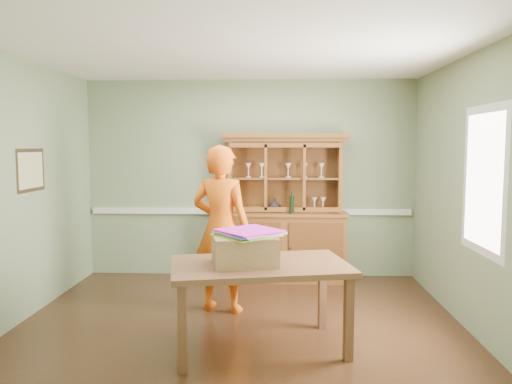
{
  "coord_description": "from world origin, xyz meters",
  "views": [
    {
      "loc": [
        0.37,
        -4.87,
        1.82
      ],
      "look_at": [
        0.15,
        0.4,
        1.32
      ],
      "focal_mm": 35.0,
      "sensor_mm": 36.0,
      "label": 1
    }
  ],
  "objects_px": {
    "cardboard_box": "(245,250)",
    "china_hutch": "(284,229)",
    "person": "(221,228)",
    "dining_table": "(260,273)"
  },
  "relations": [
    {
      "from": "dining_table",
      "to": "cardboard_box",
      "type": "height_order",
      "value": "cardboard_box"
    },
    {
      "from": "china_hutch",
      "to": "person",
      "type": "distance_m",
      "value": 1.49
    },
    {
      "from": "china_hutch",
      "to": "person",
      "type": "height_order",
      "value": "china_hutch"
    },
    {
      "from": "china_hutch",
      "to": "dining_table",
      "type": "xyz_separation_m",
      "value": [
        -0.25,
        -2.32,
        -0.01
      ]
    },
    {
      "from": "cardboard_box",
      "to": "person",
      "type": "distance_m",
      "value": 1.12
    },
    {
      "from": "cardboard_box",
      "to": "china_hutch",
      "type": "bearing_deg",
      "value": 80.78
    },
    {
      "from": "dining_table",
      "to": "cardboard_box",
      "type": "xyz_separation_m",
      "value": [
        -0.13,
        -0.05,
        0.22
      ]
    },
    {
      "from": "person",
      "to": "china_hutch",
      "type": "bearing_deg",
      "value": -100.96
    },
    {
      "from": "dining_table",
      "to": "china_hutch",
      "type": "bearing_deg",
      "value": 72.3
    },
    {
      "from": "china_hutch",
      "to": "person",
      "type": "relative_size",
      "value": 1.08
    }
  ]
}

